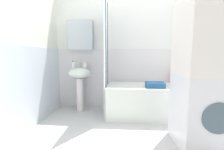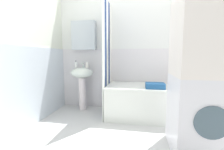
{
  "view_description": "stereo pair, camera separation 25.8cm",
  "coord_description": "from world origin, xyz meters",
  "px_view_note": "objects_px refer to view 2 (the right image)",
  "views": [
    {
      "loc": [
        -0.22,
        -1.81,
        1.04
      ],
      "look_at": [
        -0.4,
        0.75,
        0.74
      ],
      "focal_mm": 24.47,
      "sensor_mm": 36.0,
      "label": 1
    },
    {
      "loc": [
        0.04,
        -1.78,
        1.04
      ],
      "look_at": [
        -0.4,
        0.75,
        0.74
      ],
      "focal_mm": 24.47,
      "sensor_mm": 36.0,
      "label": 2
    }
  ],
  "objects_px": {
    "body_wash_bottle": "(182,78)",
    "conditioner_bottle": "(176,78)",
    "toothbrush_cup": "(87,65)",
    "bathtub": "(148,101)",
    "washer_dryer_stack": "(201,76)",
    "sink": "(82,79)",
    "soap_dispenser": "(76,65)",
    "towel_folded": "(155,86)"
  },
  "relations": [
    {
      "from": "conditioner_bottle",
      "to": "washer_dryer_stack",
      "type": "distance_m",
      "value": 1.22
    },
    {
      "from": "toothbrush_cup",
      "to": "body_wash_bottle",
      "type": "relative_size",
      "value": 0.48
    },
    {
      "from": "bathtub",
      "to": "body_wash_bottle",
      "type": "xyz_separation_m",
      "value": [
        0.61,
        0.29,
        0.38
      ]
    },
    {
      "from": "sink",
      "to": "soap_dispenser",
      "type": "bearing_deg",
      "value": 178.16
    },
    {
      "from": "conditioner_bottle",
      "to": "soap_dispenser",
      "type": "bearing_deg",
      "value": -176.45
    },
    {
      "from": "soap_dispenser",
      "to": "bathtub",
      "type": "distance_m",
      "value": 1.53
    },
    {
      "from": "sink",
      "to": "washer_dryer_stack",
      "type": "height_order",
      "value": "washer_dryer_stack"
    },
    {
      "from": "body_wash_bottle",
      "to": "conditioner_bottle",
      "type": "height_order",
      "value": "same"
    },
    {
      "from": "soap_dispenser",
      "to": "washer_dryer_stack",
      "type": "xyz_separation_m",
      "value": [
        1.86,
        -1.08,
        -0.05
      ]
    },
    {
      "from": "soap_dispenser",
      "to": "conditioner_bottle",
      "type": "distance_m",
      "value": 1.91
    },
    {
      "from": "bathtub",
      "to": "conditioner_bottle",
      "type": "distance_m",
      "value": 0.7
    },
    {
      "from": "sink",
      "to": "bathtub",
      "type": "relative_size",
      "value": 0.59
    },
    {
      "from": "body_wash_bottle",
      "to": "toothbrush_cup",
      "type": "bearing_deg",
      "value": -177.0
    },
    {
      "from": "sink",
      "to": "conditioner_bottle",
      "type": "relative_size",
      "value": 3.74
    },
    {
      "from": "conditioner_bottle",
      "to": "towel_folded",
      "type": "height_order",
      "value": "conditioner_bottle"
    },
    {
      "from": "toothbrush_cup",
      "to": "towel_folded",
      "type": "height_order",
      "value": "toothbrush_cup"
    },
    {
      "from": "toothbrush_cup",
      "to": "bathtub",
      "type": "height_order",
      "value": "toothbrush_cup"
    },
    {
      "from": "soap_dispenser",
      "to": "body_wash_bottle",
      "type": "bearing_deg",
      "value": 3.19
    },
    {
      "from": "soap_dispenser",
      "to": "toothbrush_cup",
      "type": "distance_m",
      "value": 0.23
    },
    {
      "from": "body_wash_bottle",
      "to": "washer_dryer_stack",
      "type": "bearing_deg",
      "value": -96.08
    },
    {
      "from": "body_wash_bottle",
      "to": "towel_folded",
      "type": "xyz_separation_m",
      "value": [
        -0.52,
        -0.49,
        -0.06
      ]
    },
    {
      "from": "toothbrush_cup",
      "to": "washer_dryer_stack",
      "type": "distance_m",
      "value": 1.97
    },
    {
      "from": "toothbrush_cup",
      "to": "bathtub",
      "type": "bearing_deg",
      "value": -9.72
    },
    {
      "from": "body_wash_bottle",
      "to": "bathtub",
      "type": "bearing_deg",
      "value": -154.41
    },
    {
      "from": "soap_dispenser",
      "to": "washer_dryer_stack",
      "type": "height_order",
      "value": "washer_dryer_stack"
    },
    {
      "from": "washer_dryer_stack",
      "to": "towel_folded",
      "type": "bearing_deg",
      "value": 119.25
    },
    {
      "from": "washer_dryer_stack",
      "to": "bathtub",
      "type": "bearing_deg",
      "value": 117.87
    },
    {
      "from": "bathtub",
      "to": "conditioner_bottle",
      "type": "height_order",
      "value": "conditioner_bottle"
    },
    {
      "from": "toothbrush_cup",
      "to": "washer_dryer_stack",
      "type": "bearing_deg",
      "value": -34.03
    },
    {
      "from": "toothbrush_cup",
      "to": "towel_folded",
      "type": "xyz_separation_m",
      "value": [
        1.24,
        -0.4,
        -0.29
      ]
    },
    {
      "from": "sink",
      "to": "towel_folded",
      "type": "xyz_separation_m",
      "value": [
        1.35,
        -0.38,
        -0.02
      ]
    },
    {
      "from": "bathtub",
      "to": "soap_dispenser",
      "type": "bearing_deg",
      "value": 172.63
    },
    {
      "from": "conditioner_bottle",
      "to": "washer_dryer_stack",
      "type": "relative_size",
      "value": 0.13
    },
    {
      "from": "sink",
      "to": "washer_dryer_stack",
      "type": "xyz_separation_m",
      "value": [
        1.74,
        -1.08,
        0.23
      ]
    },
    {
      "from": "conditioner_bottle",
      "to": "washer_dryer_stack",
      "type": "xyz_separation_m",
      "value": [
        -0.03,
        -1.2,
        0.18
      ]
    },
    {
      "from": "toothbrush_cup",
      "to": "conditioner_bottle",
      "type": "relative_size",
      "value": 0.48
    },
    {
      "from": "soap_dispenser",
      "to": "washer_dryer_stack",
      "type": "relative_size",
      "value": 0.08
    },
    {
      "from": "soap_dispenser",
      "to": "bathtub",
      "type": "bearing_deg",
      "value": -7.37
    },
    {
      "from": "bathtub",
      "to": "towel_folded",
      "type": "bearing_deg",
      "value": -67.18
    },
    {
      "from": "towel_folded",
      "to": "washer_dryer_stack",
      "type": "xyz_separation_m",
      "value": [
        0.39,
        -0.7,
        0.24
      ]
    },
    {
      "from": "toothbrush_cup",
      "to": "towel_folded",
      "type": "distance_m",
      "value": 1.33
    },
    {
      "from": "soap_dispenser",
      "to": "washer_dryer_stack",
      "type": "bearing_deg",
      "value": -30.19
    }
  ]
}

